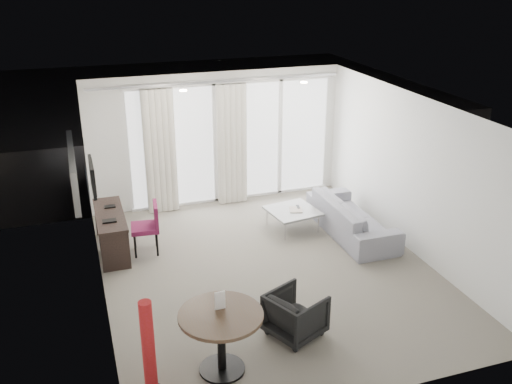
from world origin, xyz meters
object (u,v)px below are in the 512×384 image
object	(u,v)px
round_table	(221,342)
sofa	(352,217)
desk	(112,232)
coffee_table	(292,219)
tub_armchair	(296,314)
desk_chair	(145,228)
red_lamp	(148,348)
rattan_chair_a	(251,161)
rattan_chair_b	(268,148)

from	to	relation	value
round_table	sofa	bearing A→B (deg)	41.76
desk	coffee_table	distance (m)	3.18
tub_armchair	round_table	bearing A→B (deg)	84.13
desk_chair	red_lamp	world-z (taller)	red_lamp
desk_chair	coffee_table	xyz separation A→B (m)	(2.65, 0.05, -0.25)
sofa	rattan_chair_a	world-z (taller)	rattan_chair_a
desk_chair	rattan_chair_b	world-z (taller)	desk_chair
round_table	sofa	world-z (taller)	round_table
desk	coffee_table	bearing A→B (deg)	-2.89
tub_armchair	sofa	size ratio (longest dim) A/B	0.31
red_lamp	round_table	bearing A→B (deg)	6.43
red_lamp	desk	bearing A→B (deg)	91.51
desk	tub_armchair	world-z (taller)	desk
desk	tub_armchair	size ratio (longest dim) A/B	2.20
coffee_table	sofa	bearing A→B (deg)	-28.28
tub_armchair	sofa	xyz separation A→B (m)	(2.07, 2.44, 0.01)
desk_chair	coffee_table	distance (m)	2.66
round_table	tub_armchair	bearing A→B (deg)	19.12
desk	rattan_chair_a	distance (m)	4.23
sofa	rattan_chair_a	bearing A→B (deg)	13.64
tub_armchair	rattan_chair_a	world-z (taller)	rattan_chair_a
round_table	rattan_chair_a	world-z (taller)	round_table
round_table	red_lamp	distance (m)	0.88
coffee_table	sofa	size ratio (longest dim) A/B	0.39
desk	desk_chair	size ratio (longest dim) A/B	1.68
sofa	round_table	bearing A→B (deg)	131.76
round_table	rattan_chair_b	world-z (taller)	rattan_chair_b
coffee_table	rattan_chair_b	bearing A→B (deg)	77.53
red_lamp	tub_armchair	distance (m)	2.02
desk_chair	round_table	xyz separation A→B (m)	(0.42, -3.27, -0.04)
round_table	red_lamp	bearing A→B (deg)	-173.57
desk	sofa	size ratio (longest dim) A/B	0.68
desk_chair	sofa	bearing A→B (deg)	-1.21
desk_chair	rattan_chair_a	world-z (taller)	desk_chair
sofa	rattan_chair_b	xyz separation A→B (m)	(-0.16, 4.00, 0.09)
desk_chair	round_table	size ratio (longest dim) A/B	0.88
rattan_chair_a	tub_armchair	bearing A→B (deg)	-84.11
round_table	coffee_table	bearing A→B (deg)	56.14
desk	rattan_chair_a	xyz separation A→B (m)	(3.30, 2.65, 0.02)
rattan_chair_a	red_lamp	bearing A→B (deg)	-98.94
desk_chair	red_lamp	distance (m)	3.40
round_table	coffee_table	xyz separation A→B (m)	(2.23, 3.32, -0.21)
red_lamp	rattan_chair_b	xyz separation A→B (m)	(3.85, 6.91, -0.19)
round_table	red_lamp	xyz separation A→B (m)	(-0.85, -0.10, 0.20)
round_table	rattan_chair_b	size ratio (longest dim) A/B	1.22
round_table	tub_armchair	distance (m)	1.16
red_lamp	tub_armchair	xyz separation A→B (m)	(1.94, 0.47, -0.29)
tub_armchair	rattan_chair_a	bearing A→B (deg)	-37.37
desk_chair	rattan_chair_b	xyz separation A→B (m)	(3.42, 3.54, -0.03)
red_lamp	rattan_chair_a	size ratio (longest dim) A/B	1.62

